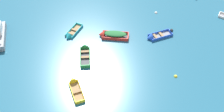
{
  "coord_description": "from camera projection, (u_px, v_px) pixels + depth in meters",
  "views": [
    {
      "loc": [
        3.5,
        1.95,
        21.74
      ],
      "look_at": [
        0.0,
        22.81,
        0.15
      ],
      "focal_mm": 42.03,
      "sensor_mm": 36.0,
      "label": 1
    }
  ],
  "objects": [
    {
      "name": "mooring_buoy_near_foreground",
      "position": [
        156.0,
        13.0,
        36.29
      ],
      "size": [
        0.39,
        0.39,
        0.39
      ],
      "primitive_type": "sphere",
      "color": "silver",
      "rests_on": "ground_plane"
    },
    {
      "name": "mooring_buoy_between_boats_right",
      "position": [
        176.0,
        76.0,
        28.27
      ],
      "size": [
        0.39,
        0.39,
        0.39
      ],
      "primitive_type": "sphere",
      "color": "yellow",
      "rests_on": "ground_plane"
    },
    {
      "name": "rowboat_red_back_row_center",
      "position": [
        110.0,
        35.0,
        32.57
      ],
      "size": [
        3.82,
        1.54,
        1.2
      ],
      "color": "#4C4C51",
      "rests_on": "ground_plane"
    },
    {
      "name": "rowboat_blue_far_right",
      "position": [
        155.0,
        37.0,
        32.54
      ],
      "size": [
        3.43,
        2.67,
        1.02
      ],
      "color": "gray",
      "rests_on": "ground_plane"
    },
    {
      "name": "rowboat_yellow_distant_center",
      "position": [
        75.0,
        85.0,
        27.21
      ],
      "size": [
        2.48,
        3.33,
        0.94
      ],
      "color": "#99754C",
      "rests_on": "ground_plane"
    },
    {
      "name": "rowboat_green_center",
      "position": [
        85.0,
        51.0,
        30.7
      ],
      "size": [
        1.93,
        3.75,
        1.03
      ],
      "color": "#4C4C51",
      "rests_on": "ground_plane"
    },
    {
      "name": "rowboat_turquoise_midfield_left",
      "position": [
        71.0,
        35.0,
        32.85
      ],
      "size": [
        1.81,
        3.37,
        0.93
      ],
      "color": "#99754C",
      "rests_on": "ground_plane"
    }
  ]
}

